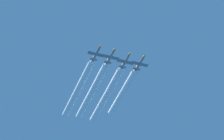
# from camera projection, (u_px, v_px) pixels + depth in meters

# --- Properties ---
(jet_far_left) EXTENTS (8.80, 12.82, 3.08)m
(jet_far_left) POSITION_uv_depth(u_px,v_px,m) (140.00, 63.00, 394.81)
(jet_far_left) COLOR slate
(jet_inner_left) EXTENTS (8.80, 12.82, 3.08)m
(jet_inner_left) POSITION_uv_depth(u_px,v_px,m) (126.00, 61.00, 393.59)
(jet_inner_left) COLOR slate
(jet_center) EXTENTS (8.80, 12.82, 3.08)m
(jet_center) POSITION_uv_depth(u_px,v_px,m) (111.00, 56.00, 390.91)
(jet_center) COLOR slate
(jet_inner_right) EXTENTS (8.80, 12.82, 3.08)m
(jet_inner_right) POSITION_uv_depth(u_px,v_px,m) (97.00, 53.00, 389.77)
(jet_inner_right) COLOR slate
(smoke_trail_far_left) EXTENTS (3.33, 38.16, 3.33)m
(smoke_trail_far_left) POSITION_uv_depth(u_px,v_px,m) (123.00, 92.00, 412.82)
(smoke_trail_far_left) COLOR white
(smoke_trail_inner_left) EXTENTS (3.33, 46.47, 3.33)m
(smoke_trail_inner_left) POSITION_uv_depth(u_px,v_px,m) (107.00, 95.00, 414.60)
(smoke_trail_inner_left) COLOR white
(smoke_trail_center) EXTENTS (3.33, 46.76, 3.33)m
(smoke_trail_center) POSITION_uv_depth(u_px,v_px,m) (92.00, 91.00, 412.03)
(smoke_trail_center) COLOR white
(smoke_trail_inner_right) EXTENTS (3.33, 47.60, 3.33)m
(smoke_trail_inner_right) POSITION_uv_depth(u_px,v_px,m) (78.00, 89.00, 411.19)
(smoke_trail_inner_right) COLOR white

